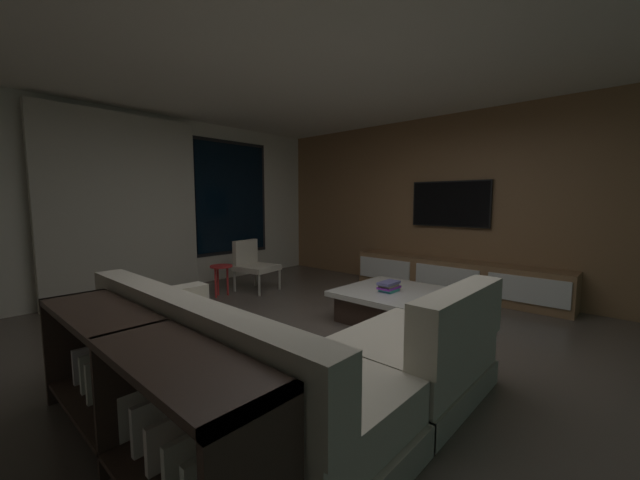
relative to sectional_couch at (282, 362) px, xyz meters
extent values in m
plane|color=#564C44|center=(0.89, 0.22, -0.29)|extent=(9.20, 9.20, 0.00)
cube|color=silver|center=(0.89, 3.88, 1.06)|extent=(6.60, 0.12, 2.70)
cube|color=black|center=(2.19, 3.82, 1.16)|extent=(1.52, 0.02, 2.02)
cube|color=black|center=(2.19, 3.80, 1.16)|extent=(1.40, 0.03, 1.90)
cube|color=beige|center=(0.34, 3.70, 1.01)|extent=(2.10, 0.12, 2.60)
cube|color=#8E6642|center=(3.95, 0.22, 1.06)|extent=(0.12, 7.80, 2.70)
plane|color=silver|center=(0.89, 0.22, 2.41)|extent=(8.20, 8.20, 0.00)
cube|color=#B1A997|center=(-0.24, 0.23, -0.20)|extent=(0.90, 2.50, 0.18)
cube|color=beige|center=(-0.24, 0.23, 0.01)|extent=(0.86, 2.42, 0.24)
cube|color=beige|center=(-0.59, 0.23, 0.33)|extent=(0.20, 2.50, 0.40)
cube|color=beige|center=(-0.24, 1.38, 0.22)|extent=(0.90, 0.20, 0.18)
cube|color=#B1A997|center=(0.74, -0.57, -0.20)|extent=(1.10, 0.90, 0.18)
cube|color=beige|center=(0.74, -0.57, 0.01)|extent=(1.07, 0.86, 0.24)
cube|color=beige|center=(0.74, -0.92, 0.33)|extent=(1.10, 0.20, 0.40)
cube|color=beige|center=(-0.47, 0.78, 0.29)|extent=(0.10, 0.36, 0.36)
cube|color=#B2A893|center=(-0.47, -0.07, 0.29)|extent=(0.10, 0.36, 0.36)
cube|color=#372720|center=(2.05, 0.34, -0.14)|extent=(1.00, 1.00, 0.30)
cube|color=white|center=(2.05, 0.34, 0.04)|extent=(1.16, 1.16, 0.06)
cube|color=#44C3B7|center=(1.96, 0.36, 0.09)|extent=(0.21, 0.16, 0.03)
cube|color=purple|center=(1.95, 0.36, 0.12)|extent=(0.26, 0.17, 0.02)
cube|color=gray|center=(1.94, 0.36, 0.14)|extent=(0.21, 0.15, 0.03)
cube|color=slate|center=(1.94, 0.36, 0.17)|extent=(0.28, 0.15, 0.03)
cylinder|color=#B2ADA0|center=(2.14, 2.47, -0.11)|extent=(0.04, 0.04, 0.36)
cylinder|color=#B2ADA0|center=(1.67, 2.38, -0.11)|extent=(0.04, 0.04, 0.36)
cylinder|color=#B2ADA0|center=(2.05, 2.96, -0.11)|extent=(0.04, 0.04, 0.36)
cylinder|color=#B2ADA0|center=(1.58, 2.88, -0.11)|extent=(0.04, 0.04, 0.36)
cube|color=beige|center=(1.86, 2.67, 0.07)|extent=(0.63, 0.65, 0.08)
cube|color=beige|center=(1.82, 2.91, 0.30)|extent=(0.49, 0.17, 0.38)
cylinder|color=red|center=(1.19, 2.77, -0.06)|extent=(0.03, 0.03, 0.46)
cylinder|color=red|center=(1.39, 2.77, -0.06)|extent=(0.03, 0.03, 0.46)
cylinder|color=red|center=(1.29, 2.87, -0.06)|extent=(0.03, 0.03, 0.46)
cylinder|color=red|center=(1.29, 2.77, 0.16)|extent=(0.32, 0.32, 0.02)
cube|color=#8E6642|center=(3.67, 0.32, -0.03)|extent=(0.44, 3.10, 0.52)
cube|color=white|center=(3.44, -0.72, 0.00)|extent=(0.02, 0.93, 0.33)
cube|color=white|center=(3.44, 0.32, 0.00)|extent=(0.02, 0.93, 0.33)
cube|color=white|center=(3.44, 1.37, 0.00)|extent=(0.02, 0.93, 0.33)
cube|color=#39281A|center=(3.62, -0.53, -0.17)|extent=(0.33, 0.68, 0.19)
cube|color=#4285D3|center=(3.62, -0.79, -0.18)|extent=(0.03, 0.04, 0.17)
cube|color=#91BDD1|center=(3.62, -0.62, -0.19)|extent=(0.03, 0.04, 0.15)
cube|color=#7AC382|center=(3.62, -0.44, -0.18)|extent=(0.03, 0.04, 0.18)
cube|color=#7AA9B7|center=(3.62, -0.27, -0.18)|extent=(0.03, 0.04, 0.17)
cube|color=black|center=(3.84, 0.47, 1.06)|extent=(0.04, 1.20, 0.69)
cube|color=black|center=(3.84, 0.47, 1.06)|extent=(0.05, 1.16, 0.65)
cube|color=#372720|center=(-0.91, 0.13, 0.43)|extent=(0.40, 2.10, 0.04)
cube|color=#372720|center=(-0.91, 0.13, -0.15)|extent=(0.38, 2.04, 0.03)
cube|color=#372720|center=(-0.91, 1.16, 0.08)|extent=(0.40, 0.04, 0.74)
cube|color=#372720|center=(-0.91, 0.13, 0.08)|extent=(0.38, 0.03, 0.74)
cube|color=silver|center=(-0.92, -0.39, -0.02)|extent=(0.18, 0.04, 0.22)
cube|color=silver|center=(-0.92, -0.21, -0.02)|extent=(0.18, 0.04, 0.23)
cube|color=silver|center=(-0.91, -0.04, -0.01)|extent=(0.18, 0.04, 0.25)
cube|color=silver|center=(-0.92, 0.13, -0.01)|extent=(0.18, 0.04, 0.25)
cube|color=silver|center=(-0.92, 0.30, -0.01)|extent=(0.18, 0.04, 0.25)
cube|color=silver|center=(-0.92, 0.47, -0.02)|extent=(0.18, 0.04, 0.23)
cube|color=silver|center=(-0.92, 0.65, -0.01)|extent=(0.18, 0.04, 0.26)
cube|color=silver|center=(-0.91, 0.82, -0.01)|extent=(0.18, 0.04, 0.25)
cube|color=silver|center=(-0.90, 0.99, -0.02)|extent=(0.18, 0.04, 0.24)
camera|label=1|loc=(-1.59, -1.80, 1.10)|focal=20.39mm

